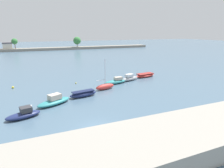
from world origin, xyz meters
name	(u,v)px	position (x,y,z in m)	size (l,w,h in m)	color
ground_plane	(97,130)	(0.00, 0.00, 0.00)	(400.00, 400.00, 0.00)	#476075
seawall_embankment	(119,153)	(0.00, -6.06, 0.96)	(99.75, 7.01, 1.92)	gray
moored_boat_0	(24,114)	(-7.52, 6.42, 0.50)	(4.46, 2.62, 1.41)	navy
moored_boat_1	(54,101)	(-3.46, 9.72, 0.53)	(5.60, 4.04, 1.57)	teal
moored_boat_2	(83,94)	(1.44, 11.44, 0.49)	(4.87, 2.19, 1.01)	navy
moored_boat_3	(105,87)	(6.26, 13.95, 0.55)	(4.14, 2.04, 5.68)	#C63833
moored_boat_4	(115,81)	(9.69, 16.89, 0.49)	(5.03, 2.06, 1.38)	teal
moored_boat_5	(130,78)	(13.66, 18.06, 0.57)	(4.84, 2.66, 1.49)	#9E9EA3
moored_boat_6	(145,75)	(18.68, 19.73, 0.41)	(5.46, 2.74, 0.87)	#C63833
mooring_buoy_0	(13,87)	(-9.82, 21.35, 0.22)	(0.44, 0.44, 0.44)	yellow
mooring_buoy_1	(76,83)	(2.08, 20.08, 0.14)	(0.28, 0.28, 0.28)	yellow
mooring_buoy_2	(31,106)	(-6.71, 9.97, 0.16)	(0.32, 0.32, 0.32)	white
distant_shoreline	(26,47)	(-8.31, 99.24, 1.99)	(134.02, 7.00, 8.51)	gray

